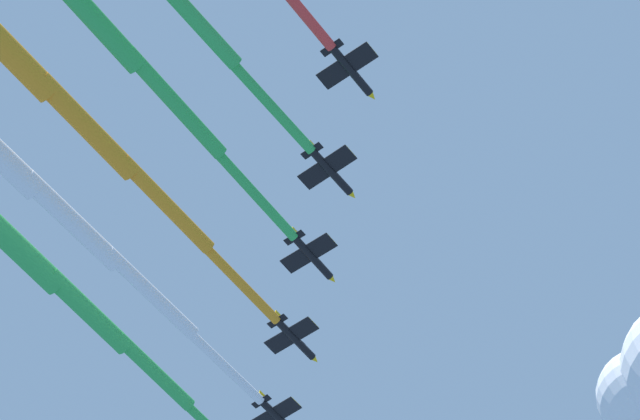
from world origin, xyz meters
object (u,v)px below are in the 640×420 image
at_px(jet_port_inner, 68,219).
at_px(jet_starboard_inner, 83,124).
at_px(jet_port_mid, 84,9).
at_px(jet_lead, 85,310).

relative_size(jet_port_inner, jet_starboard_inner, 1.00).
bearing_deg(jet_starboard_inner, jet_port_mid, 127.65).
distance_m(jet_port_inner, jet_starboard_inner, 14.81).
xyz_separation_m(jet_port_inner, jet_starboard_inner, (-10.44, 10.49, 0.51)).
distance_m(jet_starboard_inner, jet_port_mid, 16.65).
height_order(jet_lead, jet_port_mid, jet_lead).
bearing_deg(jet_lead, jet_port_inner, 120.53).
xyz_separation_m(jet_starboard_inner, jet_port_mid, (-10.17, 13.18, -0.16)).
bearing_deg(jet_port_mid, jet_lead, -52.65).
bearing_deg(jet_port_inner, jet_starboard_inner, 134.86).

